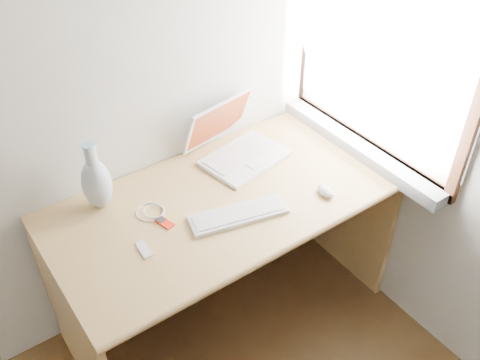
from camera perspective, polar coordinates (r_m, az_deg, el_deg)
window at (r=2.27m, az=14.52°, el=13.79°), size 0.11×0.99×1.10m
desk at (r=2.40m, az=-2.71°, el=-4.70°), size 1.45×0.73×0.77m
laptop at (r=2.39m, az=-0.14°, el=3.82°), size 0.40×0.36×0.25m
external_keyboard at (r=2.10m, az=-0.17°, el=-3.69°), size 0.41×0.21×0.02m
mouse at (r=2.22m, az=9.12°, el=-1.16°), size 0.07×0.10×0.03m
ipod at (r=2.09m, az=-8.09°, el=-4.50°), size 0.06×0.09×0.01m
cable_coil at (r=2.15m, az=-9.53°, el=-3.38°), size 0.15×0.15×0.01m
remote at (r=2.00m, az=-10.22°, el=-7.29°), size 0.04×0.09×0.01m
vase at (r=2.15m, az=-15.06°, el=-0.22°), size 0.12×0.12×0.30m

